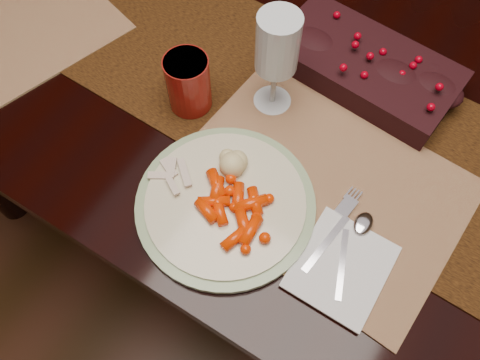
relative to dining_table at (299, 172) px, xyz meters
The scene contains 14 objects.
floor 0.38m from the dining_table, ahead, with size 5.00×5.00×0.00m, color black.
dining_table is the anchor object (origin of this frame).
table_runner 0.39m from the dining_table, 59.77° to the right, with size 1.82×0.38×0.00m, color black.
centerpiece 0.42m from the dining_table, 33.28° to the left, with size 0.34×0.17×0.07m, color black, non-canonical shape.
placemat_main 0.44m from the dining_table, 63.44° to the right, with size 0.46×0.34×0.00m, color brown.
dinner_plate 0.51m from the dining_table, 91.70° to the right, with size 0.29×0.29×0.02m, color beige.
baby_carrots 0.53m from the dining_table, 88.73° to the right, with size 0.11×0.09×0.02m, color #E62E00, non-canonical shape.
mashed_potatoes 0.49m from the dining_table, 100.98° to the right, with size 0.07×0.07×0.04m, color tan, non-canonical shape.
turkey_shreds 0.54m from the dining_table, 108.25° to the right, with size 0.08×0.07×0.02m, color beige, non-canonical shape.
napkin 0.54m from the dining_table, 58.54° to the right, with size 0.13×0.15×0.01m, color silver.
fork 0.50m from the dining_table, 60.58° to the right, with size 0.02×0.15×0.00m, color #B1B3CB, non-canonical shape.
spoon 0.52m from the dining_table, 56.44° to the right, with size 0.03×0.14×0.00m, color silver, non-canonical shape.
red_cup 0.50m from the dining_table, 134.13° to the right, with size 0.08×0.08×0.11m, color maroon.
wine_glass 0.49m from the dining_table, 117.30° to the right, with size 0.07×0.07×0.20m, color #AAB8C1, non-canonical shape.
Camera 1 is at (0.18, -0.59, 1.45)m, focal length 35.00 mm.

